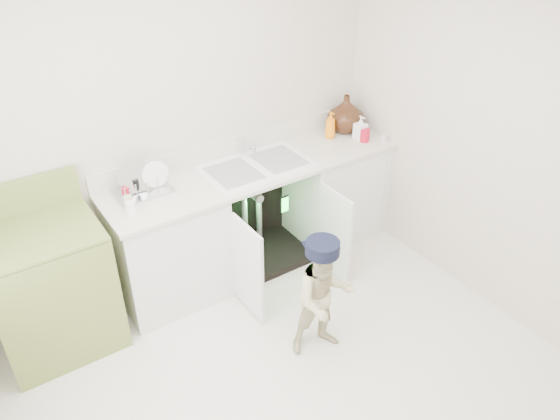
% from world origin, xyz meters
% --- Properties ---
extents(ground, '(3.50, 3.50, 0.00)m').
position_xyz_m(ground, '(0.00, 0.00, 0.00)').
color(ground, beige).
rests_on(ground, ground).
extents(room_shell, '(6.00, 5.50, 1.26)m').
position_xyz_m(room_shell, '(0.00, 0.00, 1.25)').
color(room_shell, beige).
rests_on(room_shell, ground).
extents(counter_run, '(2.44, 1.02, 1.23)m').
position_xyz_m(counter_run, '(0.58, 1.21, 0.47)').
color(counter_run, white).
rests_on(counter_run, ground).
extents(avocado_stove, '(0.75, 0.65, 1.17)m').
position_xyz_m(avocado_stove, '(-1.11, 1.18, 0.48)').
color(avocado_stove, olive).
rests_on(avocado_stove, ground).
extents(repair_worker, '(0.50, 0.98, 0.90)m').
position_xyz_m(repair_worker, '(0.38, 0.10, 0.46)').
color(repair_worker, beige).
rests_on(repair_worker, ground).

